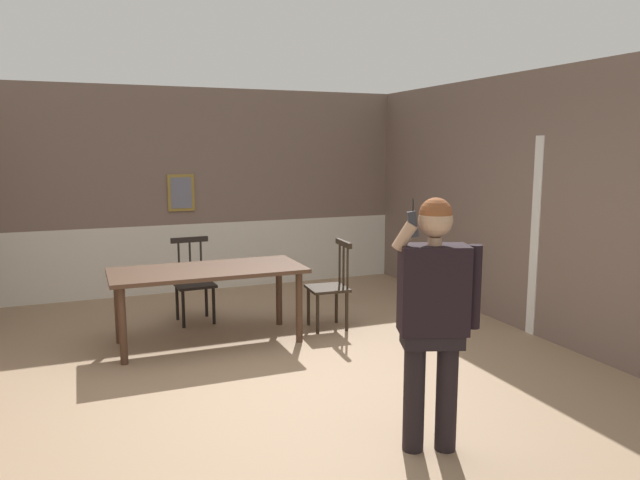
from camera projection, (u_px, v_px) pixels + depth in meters
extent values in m
plane|color=#9E7F60|center=(271.00, 374.00, 5.28)|extent=(7.58, 7.58, 0.00)
cube|color=#756056|center=(193.00, 156.00, 8.15)|extent=(6.00, 0.12, 1.84)
cube|color=silver|center=(196.00, 256.00, 8.37)|extent=(6.00, 0.14, 0.94)
cube|color=silver|center=(196.00, 223.00, 8.27)|extent=(6.00, 0.05, 0.06)
cube|color=olive|center=(181.00, 193.00, 8.08)|extent=(0.36, 0.03, 0.49)
cube|color=slate|center=(181.00, 193.00, 8.07)|extent=(0.28, 0.01, 0.41)
cube|color=#756056|center=(547.00, 205.00, 6.18)|extent=(0.12, 6.89, 2.77)
cube|color=white|center=(537.00, 237.00, 6.29)|extent=(0.06, 0.12, 2.10)
cube|color=#4C3323|center=(208.00, 270.00, 6.03)|extent=(1.92, 0.86, 0.04)
cylinder|color=#4C3323|center=(123.00, 326.00, 5.47)|extent=(0.07, 0.07, 0.73)
cylinder|color=#4C3323|center=(299.00, 307.00, 6.11)|extent=(0.07, 0.07, 0.73)
cylinder|color=#4C3323|center=(118.00, 308.00, 6.08)|extent=(0.07, 0.07, 0.73)
cylinder|color=#4C3323|center=(279.00, 293.00, 6.71)|extent=(0.07, 0.07, 0.73)
cube|color=black|center=(195.00, 285.00, 6.80)|extent=(0.45, 0.45, 0.03)
cube|color=black|center=(189.00, 240.00, 6.89)|extent=(0.43, 0.06, 0.06)
cylinder|color=black|center=(201.00, 258.00, 6.98)|extent=(0.02, 0.02, 0.50)
cylinder|color=black|center=(190.00, 259.00, 6.93)|extent=(0.02, 0.02, 0.50)
cylinder|color=black|center=(179.00, 260.00, 6.88)|extent=(0.02, 0.02, 0.50)
cylinder|color=black|center=(214.00, 306.00, 6.75)|extent=(0.04, 0.04, 0.42)
cylinder|color=black|center=(183.00, 309.00, 6.61)|extent=(0.04, 0.04, 0.42)
cylinder|color=black|center=(206.00, 299.00, 7.05)|extent=(0.04, 0.04, 0.42)
cylinder|color=black|center=(177.00, 302.00, 6.91)|extent=(0.04, 0.04, 0.42)
cube|color=#2D2319|center=(327.00, 288.00, 6.56)|extent=(0.44, 0.44, 0.03)
cube|color=#2D2319|center=(344.00, 243.00, 6.55)|extent=(0.07, 0.42, 0.06)
cylinder|color=#2D2319|center=(348.00, 265.00, 6.46)|extent=(0.02, 0.02, 0.51)
cylinder|color=#2D2319|center=(344.00, 263.00, 6.58)|extent=(0.02, 0.02, 0.51)
cylinder|color=#2D2319|center=(340.00, 261.00, 6.70)|extent=(0.02, 0.02, 0.51)
cylinder|color=#2D2319|center=(318.00, 314.00, 6.39)|extent=(0.04, 0.04, 0.44)
cylinder|color=#2D2319|center=(308.00, 306.00, 6.70)|extent=(0.04, 0.04, 0.44)
cylinder|color=#2D2319|center=(347.00, 311.00, 6.49)|extent=(0.04, 0.04, 0.44)
cylinder|color=#2D2319|center=(336.00, 304.00, 6.81)|extent=(0.04, 0.04, 0.44)
cylinder|color=black|center=(447.00, 391.00, 3.92)|extent=(0.14, 0.14, 0.80)
cylinder|color=black|center=(414.00, 392.00, 3.91)|extent=(0.14, 0.14, 0.80)
cube|color=black|center=(432.00, 337.00, 3.85)|extent=(0.44, 0.34, 0.12)
cube|color=black|center=(433.00, 289.00, 3.81)|extent=(0.49, 0.37, 0.57)
cylinder|color=black|center=(474.00, 287.00, 3.81)|extent=(0.09, 0.09, 0.54)
cylinder|color=tan|center=(405.00, 236.00, 3.73)|extent=(0.18, 0.17, 0.20)
cylinder|color=tan|center=(435.00, 241.00, 3.76)|extent=(0.09, 0.09, 0.05)
sphere|color=tan|center=(436.00, 220.00, 3.74)|extent=(0.22, 0.22, 0.22)
sphere|color=brown|center=(436.00, 214.00, 3.73)|extent=(0.21, 0.21, 0.21)
cube|color=#2D2D33|center=(413.00, 224.00, 3.71)|extent=(0.08, 0.06, 0.17)
cylinder|color=black|center=(413.00, 205.00, 3.69)|extent=(0.01, 0.01, 0.08)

